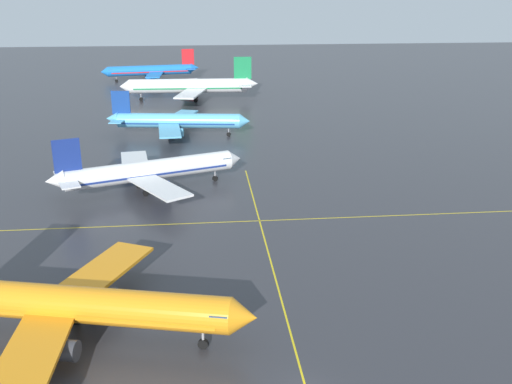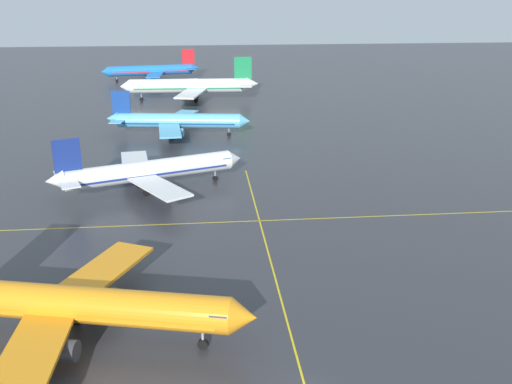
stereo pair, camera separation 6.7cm
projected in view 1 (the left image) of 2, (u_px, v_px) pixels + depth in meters
The scene contains 6 objects.
airliner_front_gate at pixel (74, 305), 54.49m from camera, with size 34.16×29.05×10.72m.
airliner_second_row at pixel (148, 171), 94.55m from camera, with size 31.67×27.12×10.15m.
airliner_third_row at pixel (177, 121), 129.48m from camera, with size 32.42×27.72×10.08m.
airliner_far_left_stand at pixel (190, 86), 169.14m from camera, with size 40.34×34.85×12.56m.
airliner_far_right_stand at pixel (151, 70), 204.84m from camera, with size 34.45×29.39×10.72m.
taxiway_markings at pixel (278, 289), 64.63m from camera, with size 122.32×88.56×0.01m.
Camera 1 is at (-8.20, -38.54, 31.99)m, focal length 40.66 mm.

